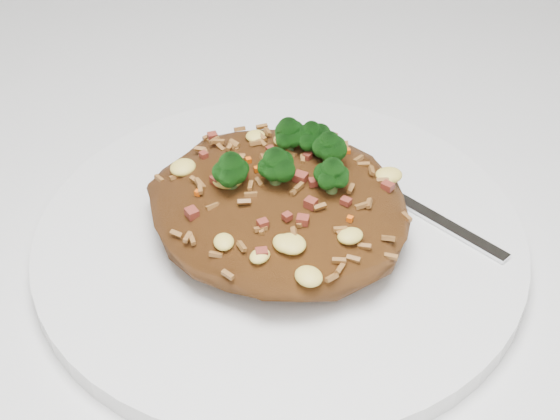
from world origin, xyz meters
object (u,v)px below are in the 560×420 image
at_px(dining_table, 481,364).
at_px(fork, 408,203).
at_px(fried_rice, 281,195).
at_px(plate, 280,237).

height_order(dining_table, fork, fork).
xyz_separation_m(fried_rice, fork, (0.05, 0.07, -0.02)).
relative_size(fried_rice, fork, 1.01).
relative_size(dining_table, fork, 7.38).
relative_size(plate, fried_rice, 1.84).
bearing_deg(fried_rice, plate, -84.96).
relative_size(dining_table, plate, 3.98).
height_order(plate, fork, fork).
height_order(dining_table, fried_rice, fried_rice).
bearing_deg(plate, dining_table, 30.59).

